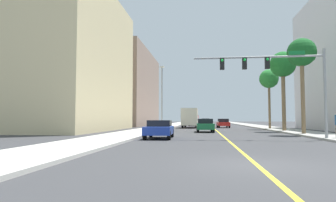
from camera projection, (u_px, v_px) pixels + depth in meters
name	position (u px, v px, depth m)	size (l,w,h in m)	color
ground	(212.00, 127.00, 50.93)	(192.00, 192.00, 0.00)	#38383A
sidewalk_left	(165.00, 126.00, 51.91)	(3.88, 168.00, 0.15)	beige
sidewalk_right	(261.00, 127.00, 49.95)	(3.88, 168.00, 0.15)	#9E9B93
lane_marking_center	(212.00, 127.00, 50.93)	(0.16, 144.00, 0.01)	yellow
building_left_near	(61.00, 62.00, 37.04)	(13.66, 20.94, 17.24)	beige
building_left_far	(125.00, 89.00, 62.62)	(10.79, 25.36, 15.67)	gray
traffic_signal_mast	(279.00, 72.00, 20.71)	(9.22, 0.36, 6.26)	gray
street_lamp	(162.00, 94.00, 37.61)	(0.56, 0.28, 8.14)	gray
palm_near	(302.00, 54.00, 26.33)	(2.54, 2.54, 8.60)	brown
palm_mid	(283.00, 66.00, 32.97)	(2.88, 2.88, 8.92)	brown
palm_far	(269.00, 80.00, 39.57)	(2.55, 2.55, 8.03)	brown
car_gray	(194.00, 122.00, 57.66)	(1.81, 4.59, 1.39)	slate
car_green	(205.00, 125.00, 31.87)	(1.96, 4.37, 1.46)	#196638
car_red	(223.00, 123.00, 47.00)	(1.95, 4.25, 1.45)	red
car_blue	(159.00, 129.00, 21.70)	(2.03, 4.15, 1.36)	#1E389E
car_white	(206.00, 122.00, 61.46)	(1.84, 4.52, 1.49)	white
delivery_truck	(190.00, 118.00, 46.53)	(2.54, 8.35, 3.04)	red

